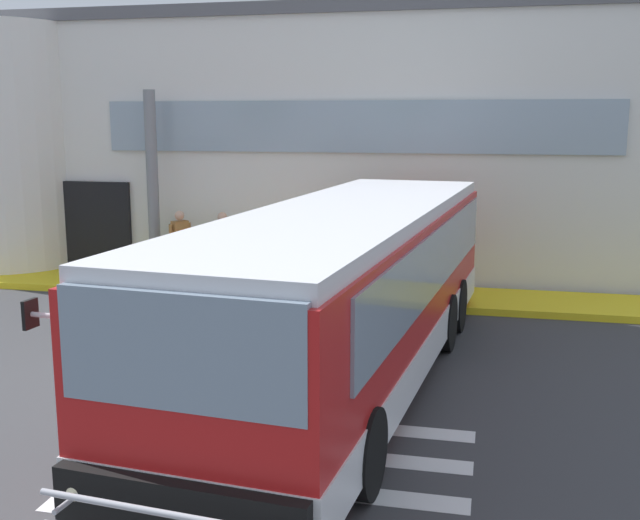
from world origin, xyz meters
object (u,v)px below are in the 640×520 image
bus_main_foreground (347,297)px  passenger_by_doorway (223,243)px  safety_bollard_yellow (295,287)px  passenger_near_column (180,240)px  entry_support_column (153,185)px

bus_main_foreground → passenger_by_doorway: size_ratio=6.67×
bus_main_foreground → safety_bollard_yellow: 4.81m
bus_main_foreground → passenger_near_column: size_ratio=6.67×
passenger_near_column → entry_support_column: bearing=160.2°
entry_support_column → bus_main_foreground: (5.98, -6.11, -1.07)m
bus_main_foreground → entry_support_column: bearing=134.4°
bus_main_foreground → passenger_by_doorway: bus_main_foreground is taller
passenger_by_doorway → safety_bollard_yellow: bearing=-34.6°
passenger_by_doorway → safety_bollard_yellow: size_ratio=1.86×
safety_bollard_yellow → passenger_near_column: bearing=154.9°
passenger_near_column → passenger_by_doorway: bearing=-2.6°
entry_support_column → passenger_by_doorway: size_ratio=2.69×
bus_main_foreground → passenger_near_column: bus_main_foreground is taller
passenger_by_doorway → safety_bollard_yellow: (2.14, -1.47, -0.63)m
passenger_by_doorway → safety_bollard_yellow: passenger_by_doorway is taller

